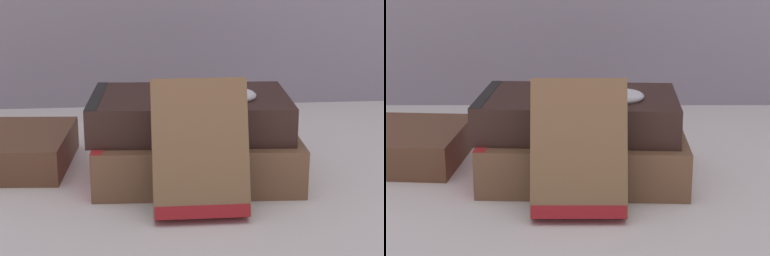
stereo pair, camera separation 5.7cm
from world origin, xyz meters
The scene contains 5 objects.
ground_plane centered at (0.00, 0.00, 0.00)m, with size 3.00×3.00×0.00m, color silver.
book_flat_bottom centered at (0.03, 0.04, 0.03)m, with size 0.22×0.15×0.05m.
book_flat_top centered at (0.02, 0.05, 0.07)m, with size 0.22×0.14×0.04m.
book_leaning_front centered at (0.02, -0.05, 0.06)m, with size 0.09×0.06×0.13m.
pocket_watch centered at (0.07, 0.04, 0.09)m, with size 0.05×0.06×0.01m.
Camera 2 is at (0.02, -0.62, 0.25)m, focal length 60.00 mm.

